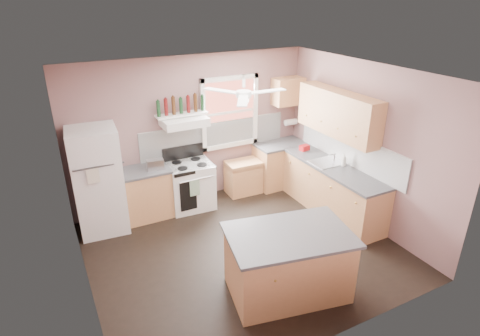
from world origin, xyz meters
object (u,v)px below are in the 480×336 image
refrigerator (98,181)px  island (288,264)px  toaster (155,164)px  cart (243,177)px  stove (191,186)px

refrigerator → island: bearing=-50.8°
refrigerator → toaster: bearing=3.7°
refrigerator → island: size_ratio=1.19×
toaster → cart: bearing=11.0°
stove → cart: size_ratio=1.30×
cart → stove: bearing=-175.0°
toaster → stove: 0.84m
refrigerator → cart: size_ratio=2.68×
stove → refrigerator: bearing=-175.6°
refrigerator → stove: bearing=5.6°
refrigerator → cart: refrigerator is taller
cart → island: (-0.83, -2.80, 0.10)m
refrigerator → toaster: (0.95, -0.02, 0.11)m
toaster → island: toaster is taller
refrigerator → toaster: size_ratio=6.31×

